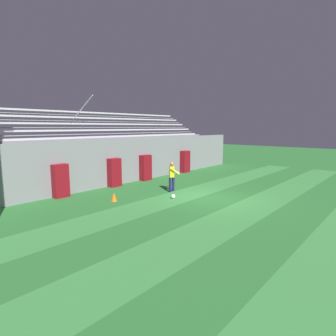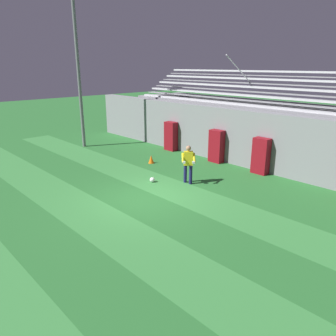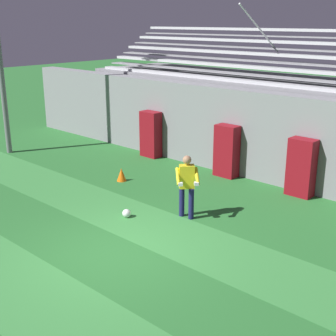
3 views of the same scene
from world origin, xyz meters
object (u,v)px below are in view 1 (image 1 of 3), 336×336
object	(u,v)px
padding_pillar_far_left	(61,181)
traffic_cone	(114,197)
padding_pillar_far_right	(185,162)
soccer_ball	(173,196)
padding_pillar_gate_right	(146,168)
goalkeeper	(172,175)
padding_pillar_gate_left	(114,173)

from	to	relation	value
padding_pillar_far_left	traffic_cone	world-z (taller)	padding_pillar_far_left
padding_pillar_far_right	soccer_ball	xyz separation A→B (m)	(-6.93, -4.50, -0.74)
padding_pillar_far_right	soccer_ball	distance (m)	8.29
padding_pillar_gate_right	traffic_cone	world-z (taller)	padding_pillar_gate_right
padding_pillar_far_left	goalkeeper	bearing A→B (deg)	-36.56
padding_pillar_gate_right	padding_pillar_gate_left	bearing A→B (deg)	180.00
padding_pillar_far_left	goalkeeper	size ratio (longest dim) A/B	1.02
padding_pillar_gate_left	traffic_cone	world-z (taller)	padding_pillar_gate_left
traffic_cone	padding_pillar_gate_right	bearing A→B (deg)	28.91
padding_pillar_far_right	traffic_cone	distance (m)	9.56
soccer_ball	traffic_cone	size ratio (longest dim) A/B	0.52
goalkeeper	traffic_cone	distance (m)	3.57
soccer_ball	padding_pillar_gate_left	bearing A→B (deg)	90.91
soccer_ball	traffic_cone	distance (m)	2.91
padding_pillar_gate_right	traffic_cone	size ratio (longest dim) A/B	4.05
traffic_cone	padding_pillar_gate_left	bearing A→B (deg)	50.71
padding_pillar_far_left	padding_pillar_far_right	size ratio (longest dim) A/B	1.00
traffic_cone	soccer_ball	bearing A→B (deg)	-39.72
padding_pillar_gate_left	padding_pillar_far_right	size ratio (longest dim) A/B	1.00
padding_pillar_gate_left	padding_pillar_gate_right	xyz separation A→B (m)	(2.63, 0.00, 0.00)
padding_pillar_far_right	goalkeeper	bearing A→B (deg)	-149.03
goalkeeper	soccer_ball	world-z (taller)	goalkeeper
padding_pillar_far_left	padding_pillar_far_right	world-z (taller)	same
padding_pillar_gate_left	padding_pillar_far_right	xyz separation A→B (m)	(7.00, 0.00, 0.00)
goalkeeper	traffic_cone	size ratio (longest dim) A/B	3.98
traffic_cone	padding_pillar_far_right	bearing A→B (deg)	16.11
padding_pillar_gate_left	traffic_cone	distance (m)	3.48
padding_pillar_gate_right	goalkeeper	world-z (taller)	padding_pillar_gate_right
padding_pillar_gate_left	padding_pillar_gate_right	world-z (taller)	same
goalkeeper	soccer_ball	bearing A→B (deg)	-138.07
traffic_cone	goalkeeper	bearing A→B (deg)	-13.52
padding_pillar_gate_left	soccer_ball	distance (m)	4.56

